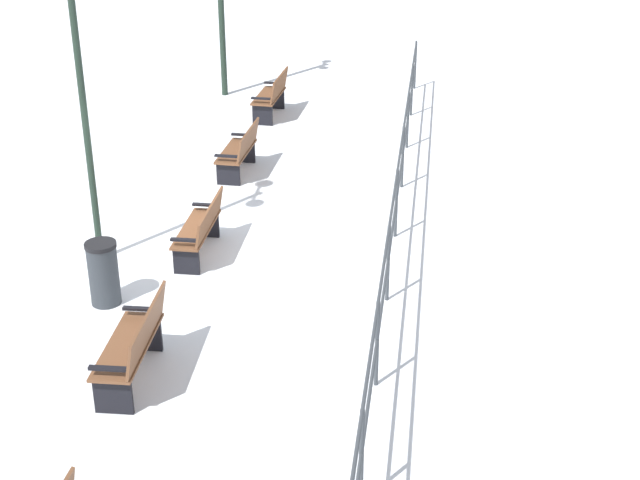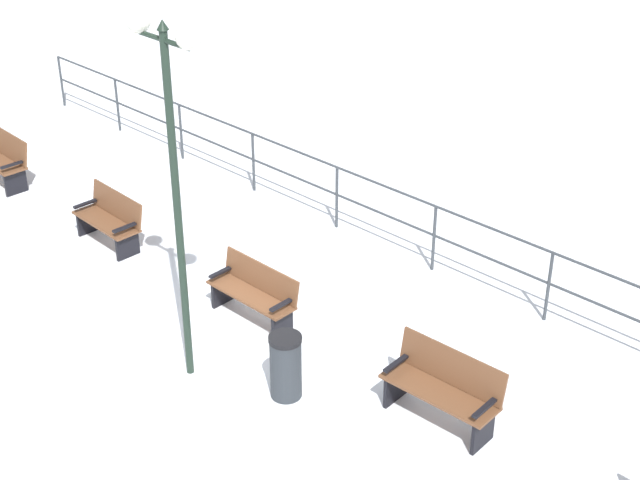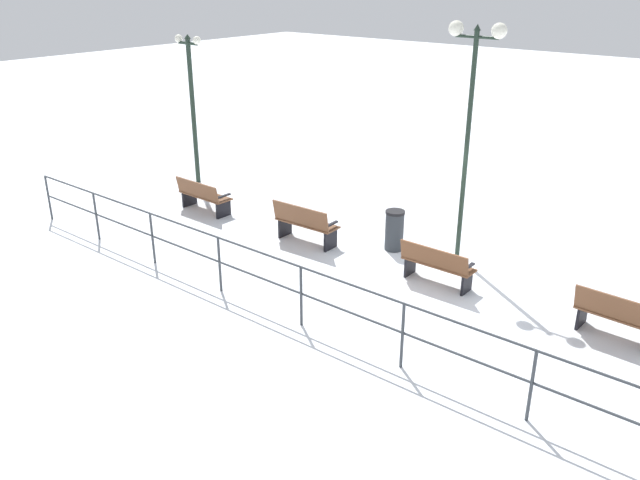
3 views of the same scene
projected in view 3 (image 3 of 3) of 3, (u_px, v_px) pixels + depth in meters
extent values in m
plane|color=white|center=(437.00, 283.00, 12.90)|extent=(80.00, 80.00, 0.00)
cube|color=brown|center=(618.00, 315.00, 10.84)|extent=(0.53, 1.38, 0.04)
cube|color=brown|center=(616.00, 308.00, 10.59)|extent=(0.17, 1.36, 0.43)
cube|color=black|center=(582.00, 315.00, 11.28)|extent=(0.43, 0.07, 0.43)
cube|color=black|center=(586.00, 297.00, 11.17)|extent=(0.43, 0.09, 0.04)
cube|color=brown|center=(438.00, 264.00, 12.73)|extent=(0.43, 1.48, 0.04)
cube|color=brown|center=(434.00, 257.00, 12.49)|extent=(0.11, 1.47, 0.40)
cube|color=black|center=(467.00, 283.00, 12.44)|extent=(0.39, 0.05, 0.43)
cube|color=black|center=(410.00, 265.00, 13.18)|extent=(0.39, 0.05, 0.43)
cube|color=black|center=(469.00, 267.00, 12.33)|extent=(0.39, 0.07, 0.04)
cube|color=black|center=(412.00, 250.00, 13.07)|extent=(0.39, 0.07, 0.04)
cube|color=brown|center=(307.00, 223.00, 14.65)|extent=(0.55, 1.54, 0.04)
cube|color=brown|center=(300.00, 216.00, 14.37)|extent=(0.17, 1.53, 0.47)
cube|color=black|center=(331.00, 239.00, 14.38)|extent=(0.45, 0.07, 0.47)
cube|color=black|center=(285.00, 226.00, 15.12)|extent=(0.45, 0.07, 0.47)
cube|color=black|center=(331.00, 224.00, 14.25)|extent=(0.45, 0.09, 0.04)
cube|color=black|center=(285.00, 212.00, 14.99)|extent=(0.45, 0.09, 0.04)
cube|color=brown|center=(205.00, 195.00, 16.59)|extent=(0.54, 1.54, 0.04)
cube|color=brown|center=(197.00, 189.00, 16.32)|extent=(0.13, 1.53, 0.41)
cube|color=black|center=(223.00, 209.00, 16.27)|extent=(0.46, 0.06, 0.43)
cube|color=black|center=(189.00, 198.00, 17.07)|extent=(0.46, 0.06, 0.43)
cube|color=black|center=(223.00, 196.00, 16.16)|extent=(0.46, 0.08, 0.04)
cube|color=black|center=(189.00, 185.00, 16.95)|extent=(0.46, 0.08, 0.04)
cylinder|color=#1E2D23|center=(466.00, 151.00, 13.18)|extent=(0.10, 0.10, 4.72)
cylinder|color=#1E2D23|center=(477.00, 37.00, 12.31)|extent=(0.06, 0.89, 0.06)
sphere|color=white|center=(499.00, 31.00, 12.00)|extent=(0.30, 0.30, 0.30)
sphere|color=white|center=(456.00, 28.00, 12.52)|extent=(0.30, 0.30, 0.30)
cone|color=#1E2D23|center=(478.00, 27.00, 12.24)|extent=(0.14, 0.14, 0.12)
cylinder|color=#1E2D23|center=(193.00, 113.00, 18.26)|extent=(0.13, 0.13, 4.06)
cylinder|color=#1E2D23|center=(188.00, 43.00, 17.52)|extent=(0.08, 0.75, 0.08)
sphere|color=white|center=(197.00, 40.00, 17.26)|extent=(0.22, 0.22, 0.22)
sphere|color=white|center=(179.00, 39.00, 17.70)|extent=(0.22, 0.22, 0.22)
cone|color=#1E2D23|center=(187.00, 36.00, 17.45)|extent=(0.19, 0.19, 0.12)
cylinder|color=#383D42|center=(531.00, 386.00, 8.76)|extent=(0.05, 0.05, 1.13)
cylinder|color=#383D42|center=(402.00, 336.00, 9.97)|extent=(0.05, 0.05, 1.13)
cylinder|color=#383D42|center=(301.00, 296.00, 11.17)|extent=(0.05, 0.05, 1.13)
cylinder|color=#383D42|center=(220.00, 265.00, 12.37)|extent=(0.05, 0.05, 1.13)
cylinder|color=#383D42|center=(153.00, 238.00, 13.58)|extent=(0.05, 0.05, 1.13)
cylinder|color=#383D42|center=(96.00, 217.00, 14.78)|extent=(0.05, 0.05, 1.13)
cylinder|color=#383D42|center=(49.00, 198.00, 15.98)|extent=(0.05, 0.05, 1.13)
cylinder|color=#383D42|center=(349.00, 284.00, 10.35)|extent=(0.04, 18.58, 0.04)
cylinder|color=#383D42|center=(349.00, 312.00, 10.55)|extent=(0.04, 18.58, 0.04)
cylinder|color=#2D3338|center=(394.00, 232.00, 14.30)|extent=(0.41, 0.41, 0.86)
cylinder|color=black|center=(395.00, 212.00, 14.12)|extent=(0.43, 0.43, 0.06)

